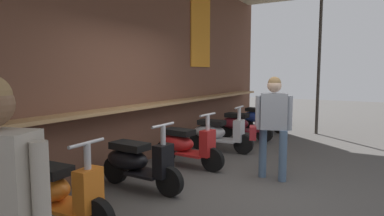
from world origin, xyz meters
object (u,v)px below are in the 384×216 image
Objects in this scene: scooter_maroon at (241,124)px; scooter_blue at (260,117)px; shopper_browsing at (272,118)px; scooter_red at (184,144)px; scooter_silver at (217,133)px; scooter_black at (136,162)px; scooter_orange at (55,191)px.

scooter_blue is at bearing 89.76° from scooter_maroon.
shopper_browsing is (-2.58, -1.53, 0.56)m from scooter_maroon.
scooter_red is at bearing -90.23° from scooter_maroon.
scooter_silver is at bearing -148.10° from shopper_browsing.
scooter_black is 1.00× the size of scooter_blue.
scooter_silver is at bearing 86.11° from scooter_orange.
shopper_browsing reaches higher than scooter_maroon.
shopper_browsing reaches higher than scooter_orange.
scooter_silver is (2.59, -0.00, 0.00)m from scooter_black.
scooter_black is 1.00× the size of scooter_maroon.
scooter_blue is 0.89× the size of shopper_browsing.
scooter_black and scooter_silver have the same top height.
scooter_orange is at bearing -88.08° from scooter_black.
scooter_black is 5.34m from scooter_blue.
scooter_black is at bearing -86.47° from scooter_red.
scooter_red is 1.00× the size of scooter_blue.
scooter_black is at bearing -85.81° from scooter_blue.
scooter_orange is 6.67m from scooter_blue.
scooter_maroon is at bearing 86.28° from scooter_silver.
scooter_red is at bearing 91.92° from scooter_black.
scooter_red and scooter_silver have the same top height.
scooter_blue is at bearing -178.52° from shopper_browsing.
scooter_maroon is 0.89× the size of shopper_browsing.
scooter_silver is at bearing 93.53° from scooter_red.
scooter_silver is 1.00× the size of scooter_blue.
scooter_silver is 2.03m from shopper_browsing.
shopper_browsing is at bearing -64.71° from scooter_blue.
scooter_black is 3.95m from scooter_maroon.
scooter_black is 2.59m from scooter_silver.
scooter_orange is at bearing -86.47° from scooter_red.
scooter_red is (2.62, 0.00, 0.00)m from scooter_orange.
scooter_blue is at bearing 86.28° from scooter_silver.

